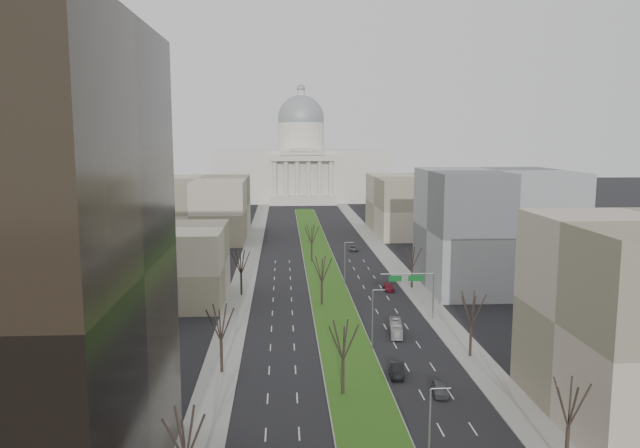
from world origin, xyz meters
name	(u,v)px	position (x,y,z in m)	size (l,w,h in m)	color
ground	(320,262)	(0.00, 120.00, 0.00)	(600.00, 600.00, 0.00)	black
median	(320,262)	(0.00, 118.99, 0.10)	(8.00, 222.03, 0.20)	#999993
sidewalk_left	(242,287)	(-17.50, 95.00, 0.07)	(5.00, 330.00, 0.15)	gray
sidewalk_right	(410,284)	(17.50, 95.00, 0.07)	(5.00, 330.00, 0.15)	gray
capitol	(301,166)	(0.00, 269.59, 16.31)	(80.00, 46.00, 55.00)	beige
building_beige_left	(155,265)	(-33.00, 85.00, 7.00)	(26.00, 22.00, 14.00)	gray
building_grey_right	(495,229)	(34.00, 92.00, 12.00)	(28.00, 26.00, 24.00)	slate
building_far_left	(198,208)	(-35.00, 160.00, 9.00)	(30.00, 40.00, 18.00)	gray
building_far_right	(420,205)	(35.00, 165.00, 9.00)	(30.00, 40.00, 18.00)	gray
tree_left_near	(185,433)	(-17.20, 18.00, 6.61)	(5.10, 5.10, 9.18)	black
tree_left_mid	(221,321)	(-17.20, 48.00, 7.00)	(5.40, 5.40, 9.72)	black
tree_left_far	(241,261)	(-17.20, 88.00, 6.84)	(5.28, 5.28, 9.50)	black
tree_right_near	(570,401)	(17.20, 22.00, 6.69)	(5.16, 5.16, 9.29)	black
tree_right_mid	(472,307)	(17.20, 52.00, 7.16)	(5.52, 5.52, 9.94)	black
tree_right_far	(412,257)	(17.20, 92.00, 6.53)	(5.04, 5.04, 9.07)	black
tree_median_a	(343,339)	(-2.00, 40.00, 7.00)	(5.40, 5.40, 9.72)	black
tree_median_b	(322,268)	(-2.00, 80.00, 7.00)	(5.40, 5.40, 9.72)	black
tree_median_c	(312,234)	(-2.00, 120.00, 7.00)	(5.40, 5.40, 9.72)	black
streetlamp_median_a	(430,435)	(3.76, 20.00, 4.81)	(1.90, 0.20, 9.16)	gray
streetlamp_median_b	(373,319)	(3.76, 55.00, 4.81)	(1.90, 0.20, 9.16)	gray
streetlamp_median_c	(345,263)	(3.76, 95.00, 4.81)	(1.90, 0.20, 9.16)	gray
mast_arm_signs	(418,285)	(13.49, 70.03, 6.11)	(9.12, 0.24, 8.09)	gray
car_grey_near	(440,388)	(9.67, 39.55, 0.75)	(1.78, 4.42, 1.50)	#43474A
car_black	(397,370)	(5.60, 45.64, 0.81)	(1.70, 4.89, 1.61)	black
car_red	(389,287)	(12.10, 90.27, 0.65)	(1.81, 4.46, 1.29)	maroon
car_grey_far	(353,248)	(9.98, 134.21, 0.68)	(2.27, 4.91, 1.37)	#45484C
box_van	(396,328)	(8.51, 62.42, 1.04)	(1.75, 7.47, 2.08)	silver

